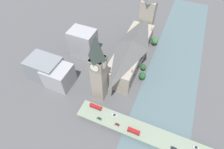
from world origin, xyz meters
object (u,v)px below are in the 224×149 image
victoria_tower (148,15)px  car_southbound_mid (196,148)px  parliament_hall (131,52)px  car_northbound_lead (117,124)px  car_southbound_lead (114,115)px  car_northbound_mid (99,119)px  road_bridge (156,137)px  clock_tower (98,69)px  double_decker_bus_mid (134,131)px  car_northbound_tail (174,148)px  double_decker_bus_rear (96,107)px

victoria_tower → car_southbound_mid: 156.19m
parliament_hall → victoria_tower: victoria_tower is taller
car_northbound_lead → car_southbound_mid: (-62.94, -6.18, 0.06)m
car_southbound_lead → car_northbound_mid: bearing=36.3°
road_bridge → car_southbound_mid: (-29.76, -3.15, 1.71)m
road_bridge → car_southbound_lead: (38.73, -3.83, 1.67)m
clock_tower → car_northbound_mid: clock_tower is taller
double_decker_bus_mid → car_northbound_tail: (-32.83, 0.03, -1.95)m
victoria_tower → double_decker_bus_mid: bearing=102.3°
car_northbound_lead → double_decker_bus_mid: bearing=176.2°
clock_tower → car_northbound_tail: clock_tower is taller
car_northbound_tail → car_southbound_mid: (-15.43, -7.18, 0.01)m
clock_tower → car_northbound_lead: clock_tower is taller
victoria_tower → double_decker_bus_rear: 133.89m
parliament_hall → victoria_tower: 60.14m
double_decker_bus_rear → car_northbound_mid: 11.21m
road_bridge → car_southbound_mid: size_ratio=34.08×
clock_tower → victoria_tower: bearing=-95.9°
clock_tower → car_northbound_mid: (-11.36, 25.74, -32.21)m
clock_tower → car_southbound_lead: bearing=141.1°
double_decker_bus_mid → car_northbound_tail: double_decker_bus_mid is taller
parliament_hall → car_northbound_mid: size_ratio=20.57×
clock_tower → car_southbound_lead: (-22.11, 17.85, -32.20)m
car_northbound_mid → car_southbound_lead: bearing=-143.7°
double_decker_bus_mid → victoria_tower: bearing=-77.7°
car_northbound_lead → car_northbound_mid: bearing=3.6°
clock_tower → car_northbound_lead: size_ratio=17.72×
road_bridge → car_northbound_mid: bearing=4.7°
car_northbound_lead → victoria_tower: bearing=-83.5°
car_southbound_lead → car_southbound_mid: 68.50m
clock_tower → double_decker_bus_mid: bearing=148.8°
clock_tower → victoria_tower: 115.76m
road_bridge → double_decker_bus_mid: 19.27m
parliament_hall → victoria_tower: (0.06, -58.90, 12.17)m
road_bridge → double_decker_bus_mid: size_ratio=13.21×
double_decker_bus_mid → car_southbound_mid: 48.82m
victoria_tower → clock_tower: bearing=84.1°
clock_tower → road_bridge: 72.93m
victoria_tower → car_northbound_lead: 141.88m
road_bridge → victoria_tower: bearing=-70.2°
clock_tower → car_northbound_tail: 85.71m
car_northbound_lead → car_northbound_tail: bearing=178.8°
parliament_hall → clock_tower: bearing=77.9°
clock_tower → road_bridge: (-60.84, 21.68, -33.87)m
car_northbound_lead → car_northbound_tail: car_northbound_tail is taller
parliament_hall → double_decker_bus_rear: 74.12m
car_southbound_mid → parliament_hall: bearing=-43.4°
victoria_tower → car_northbound_mid: victoria_tower is taller
double_decker_bus_rear → car_southbound_lead: bearing=179.1°
car_southbound_lead → car_southbound_mid: car_southbound_mid is taller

